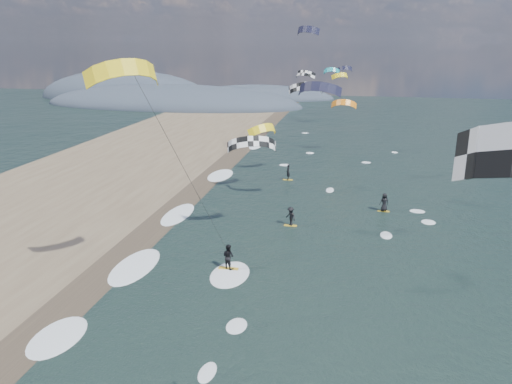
# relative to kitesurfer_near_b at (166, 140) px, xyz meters

# --- Properties ---
(wet_sand_strip) EXTENTS (3.00, 240.00, 0.00)m
(wet_sand_strip) POSITION_rel_kitesurfer_near_b_xyz_m (-5.84, -1.61, -9.91)
(wet_sand_strip) COLOR #382D23
(wet_sand_strip) RESTS_ON ground
(coastal_hills) EXTENTS (80.00, 41.00, 15.00)m
(coastal_hills) POSITION_rel_kitesurfer_near_b_xyz_m (-38.68, 96.25, -9.91)
(coastal_hills) COLOR #3D4756
(coastal_hills) RESTS_ON ground
(kitesurfer_near_b) EXTENTS (7.09, 9.32, 14.97)m
(kitesurfer_near_b) POSITION_rel_kitesurfer_near_b_xyz_m (0.00, 0.00, 0.00)
(kitesurfer_near_b) COLOR gold
(kitesurfer_near_b) RESTS_ON ground
(far_kitesurfers) EXTENTS (11.38, 15.39, 1.83)m
(far_kitesurfers) POSITION_rel_kitesurfer_near_b_xyz_m (7.66, 18.40, -9.03)
(far_kitesurfers) COLOR gold
(far_kitesurfers) RESTS_ON ground
(bg_kite_field) EXTENTS (10.04, 69.16, 10.84)m
(bg_kite_field) POSITION_rel_kitesurfer_near_b_xyz_m (5.20, 37.74, 0.05)
(bg_kite_field) COLOR yellow
(bg_kite_field) RESTS_ON ground
(shoreline_surf) EXTENTS (2.40, 79.40, 0.11)m
(shoreline_surf) POSITION_rel_kitesurfer_near_b_xyz_m (-4.64, 3.14, -9.91)
(shoreline_surf) COLOR white
(shoreline_surf) RESTS_ON ground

